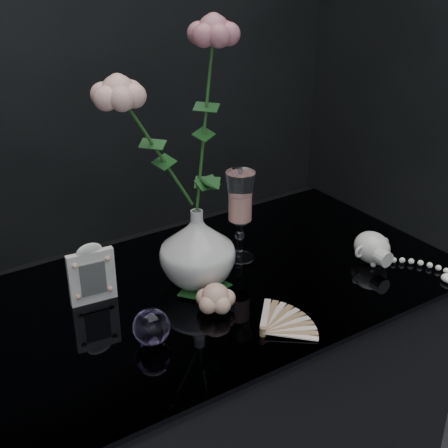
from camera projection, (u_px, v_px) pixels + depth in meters
table at (216, 422)px, 1.48m from camera, size 1.05×0.58×0.76m
vase at (197, 247)px, 1.29m from camera, size 0.20×0.20×0.17m
wine_glass at (240, 217)px, 1.37m from camera, size 0.07×0.07×0.21m
picture_frame at (91, 273)px, 1.23m from camera, size 0.11×0.09×0.13m
paperweight at (152, 327)px, 1.12m from camera, size 0.09×0.09×0.07m
paper_fan at (263, 331)px, 1.15m from camera, size 0.24×0.21×0.02m
loose_rose at (215, 298)px, 1.22m from camera, size 0.18×0.20×0.06m
pearl_jar at (372, 246)px, 1.40m from camera, size 0.25×0.26×0.07m
roses at (178, 123)px, 1.16m from camera, size 0.28×0.10×0.43m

